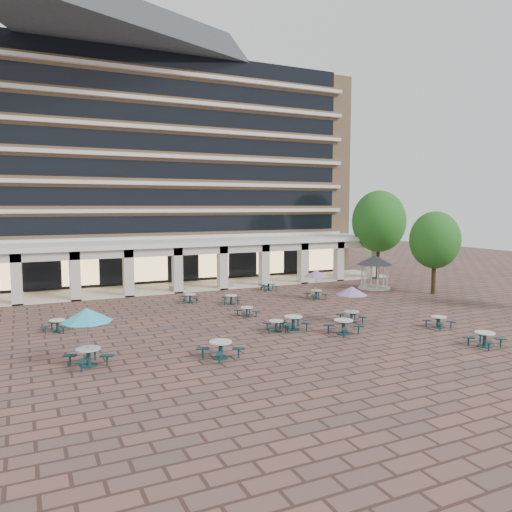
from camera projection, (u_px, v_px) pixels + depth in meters
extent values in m
plane|color=brown|center=(261.00, 319.00, 33.40)|extent=(120.00, 120.00, 0.00)
cube|color=tan|center=(161.00, 175.00, 55.24)|extent=(40.00, 15.00, 22.00)
cube|color=beige|center=(182.00, 237.00, 48.92)|extent=(36.80, 0.50, 0.35)
cube|color=black|center=(181.00, 224.00, 49.00)|extent=(35.20, 0.05, 1.60)
cube|color=beige|center=(182.00, 211.00, 48.66)|extent=(36.80, 0.50, 0.35)
cube|color=black|center=(181.00, 197.00, 48.73)|extent=(35.20, 0.05, 1.60)
cube|color=beige|center=(182.00, 184.00, 48.40)|extent=(36.80, 0.50, 0.35)
cube|color=black|center=(181.00, 170.00, 48.47)|extent=(35.20, 0.05, 1.60)
cube|color=beige|center=(181.00, 157.00, 48.13)|extent=(36.80, 0.50, 0.35)
cube|color=black|center=(180.00, 143.00, 48.21)|extent=(35.20, 0.05, 1.60)
cube|color=beige|center=(181.00, 129.00, 47.87)|extent=(36.80, 0.50, 0.35)
cube|color=black|center=(180.00, 116.00, 47.95)|extent=(35.20, 0.05, 1.60)
cube|color=beige|center=(180.00, 101.00, 47.61)|extent=(36.80, 0.50, 0.35)
cube|color=black|center=(179.00, 88.00, 47.69)|extent=(35.20, 0.05, 1.60)
cube|color=beige|center=(180.00, 73.00, 47.35)|extent=(36.80, 0.50, 0.35)
cube|color=black|center=(179.00, 60.00, 47.42)|extent=(35.20, 0.05, 1.60)
cube|color=white|center=(191.00, 242.00, 46.48)|extent=(42.00, 6.60, 0.40)
cube|color=beige|center=(201.00, 249.00, 43.96)|extent=(42.00, 0.30, 0.90)
cube|color=black|center=(183.00, 265.00, 49.15)|extent=(38.00, 0.15, 3.20)
cube|color=beige|center=(192.00, 286.00, 46.89)|extent=(42.00, 6.00, 0.12)
cube|color=beige|center=(16.00, 279.00, 38.09)|extent=(0.80, 0.80, 4.00)
cube|color=beige|center=(75.00, 276.00, 39.88)|extent=(0.80, 0.80, 4.00)
cube|color=beige|center=(128.00, 273.00, 41.67)|extent=(0.80, 0.80, 4.00)
cube|color=beige|center=(177.00, 270.00, 43.46)|extent=(0.80, 0.80, 4.00)
cube|color=beige|center=(222.00, 267.00, 45.25)|extent=(0.80, 0.80, 4.00)
cube|color=beige|center=(264.00, 265.00, 47.04)|extent=(0.80, 0.80, 4.00)
cube|color=beige|center=(303.00, 263.00, 48.84)|extent=(0.80, 0.80, 4.00)
cube|color=beige|center=(339.00, 261.00, 50.63)|extent=(0.80, 0.80, 4.00)
cube|color=beige|center=(372.00, 259.00, 52.42)|extent=(0.80, 0.80, 4.00)
cube|color=#FFD88C|center=(1.00, 277.00, 42.24)|extent=(3.20, 0.08, 2.40)
cube|color=#FFD88C|center=(81.00, 272.00, 44.96)|extent=(3.20, 0.08, 2.40)
cube|color=#FFD88C|center=(151.00, 268.00, 47.67)|extent=(3.20, 0.08, 2.40)
cube|color=#FFD88C|center=(214.00, 265.00, 50.39)|extent=(3.20, 0.08, 2.40)
cube|color=#FFD88C|center=(270.00, 262.00, 53.11)|extent=(3.20, 0.08, 2.40)
cube|color=#FFD88C|center=(321.00, 259.00, 55.82)|extent=(3.20, 0.08, 2.40)
cylinder|color=#133639|center=(221.00, 358.00, 24.88)|extent=(0.80, 0.80, 0.05)
cylinder|color=#133639|center=(221.00, 351.00, 24.85)|extent=(0.21, 0.21, 0.76)
cylinder|color=silver|center=(221.00, 342.00, 24.80)|extent=(1.15, 1.15, 0.06)
cube|color=#133639|center=(222.00, 343.00, 25.72)|extent=(0.56, 0.71, 0.06)
cylinder|color=#133639|center=(222.00, 348.00, 25.75)|extent=(0.09, 0.09, 0.48)
cube|color=#133639|center=(203.00, 348.00, 24.82)|extent=(0.71, 0.56, 0.06)
cylinder|color=#133639|center=(203.00, 354.00, 24.85)|extent=(0.09, 0.09, 0.48)
cube|color=#133639|center=(219.00, 354.00, 23.94)|extent=(0.56, 0.71, 0.06)
cylinder|color=#133639|center=(220.00, 359.00, 23.97)|extent=(0.09, 0.09, 0.48)
cube|color=#133639|center=(239.00, 348.00, 24.84)|extent=(0.71, 0.56, 0.06)
cylinder|color=#133639|center=(239.00, 353.00, 24.87)|extent=(0.09, 0.09, 0.48)
cylinder|color=#133639|center=(293.00, 329.00, 30.63)|extent=(0.78, 0.78, 0.04)
cylinder|color=#133639|center=(293.00, 324.00, 30.59)|extent=(0.20, 0.20, 0.74)
cylinder|color=silver|center=(293.00, 317.00, 30.55)|extent=(1.11, 1.11, 0.06)
cube|color=#133639|center=(298.00, 319.00, 31.37)|extent=(0.67, 0.63, 0.06)
cylinder|color=#133639|center=(298.00, 323.00, 31.39)|extent=(0.09, 0.09, 0.47)
cube|color=#133639|center=(280.00, 320.00, 30.95)|extent=(0.63, 0.67, 0.06)
cylinder|color=#133639|center=(280.00, 324.00, 30.97)|extent=(0.09, 0.09, 0.47)
cube|color=#133639|center=(288.00, 325.00, 29.80)|extent=(0.67, 0.63, 0.06)
cylinder|color=#133639|center=(288.00, 329.00, 29.82)|extent=(0.09, 0.09, 0.47)
cube|color=#133639|center=(307.00, 323.00, 30.22)|extent=(0.63, 0.67, 0.06)
cylinder|color=#133639|center=(307.00, 327.00, 30.24)|extent=(0.09, 0.09, 0.47)
cylinder|color=#133639|center=(438.00, 327.00, 31.12)|extent=(0.66, 0.66, 0.04)
cylinder|color=#133639|center=(439.00, 323.00, 31.09)|extent=(0.17, 0.17, 0.62)
cylinder|color=silver|center=(439.00, 317.00, 31.05)|extent=(0.94, 0.94, 0.05)
cube|color=#133639|center=(437.00, 319.00, 31.79)|extent=(0.53, 0.57, 0.05)
cylinder|color=#133639|center=(437.00, 322.00, 31.82)|extent=(0.08, 0.08, 0.40)
cube|color=#133639|center=(426.00, 321.00, 31.24)|extent=(0.57, 0.53, 0.05)
cylinder|color=#133639|center=(426.00, 324.00, 31.26)|extent=(0.08, 0.08, 0.40)
cube|color=#133639|center=(440.00, 324.00, 30.37)|extent=(0.53, 0.57, 0.05)
cylinder|color=#133639|center=(440.00, 327.00, 30.39)|extent=(0.08, 0.08, 0.40)
cube|color=#133639|center=(451.00, 322.00, 30.92)|extent=(0.57, 0.53, 0.05)
cylinder|color=#133639|center=(451.00, 325.00, 30.94)|extent=(0.08, 0.08, 0.40)
cylinder|color=#133639|center=(484.00, 346.00, 26.94)|extent=(0.73, 0.73, 0.04)
cylinder|color=#133639|center=(485.00, 340.00, 26.91)|extent=(0.19, 0.19, 0.69)
cylinder|color=silver|center=(485.00, 333.00, 26.86)|extent=(1.05, 1.05, 0.05)
cube|color=#133639|center=(481.00, 334.00, 27.70)|extent=(0.57, 0.64, 0.05)
cylinder|color=#133639|center=(480.00, 339.00, 27.72)|extent=(0.08, 0.08, 0.44)
cube|color=#133639|center=(469.00, 338.00, 27.03)|extent=(0.64, 0.57, 0.05)
cylinder|color=#133639|center=(468.00, 342.00, 27.06)|extent=(0.08, 0.08, 0.44)
cube|color=#133639|center=(489.00, 342.00, 26.09)|extent=(0.57, 0.64, 0.05)
cylinder|color=#133639|center=(489.00, 347.00, 26.12)|extent=(0.08, 0.08, 0.44)
cube|color=#133639|center=(501.00, 339.00, 26.76)|extent=(0.64, 0.57, 0.05)
cylinder|color=#133639|center=(501.00, 343.00, 26.78)|extent=(0.08, 0.08, 0.44)
cylinder|color=#133639|center=(89.00, 365.00, 23.69)|extent=(0.80, 0.80, 0.05)
cylinder|color=#133639|center=(89.00, 358.00, 23.65)|extent=(0.21, 0.21, 0.76)
cylinder|color=silver|center=(88.00, 349.00, 23.61)|extent=(1.15, 1.15, 0.06)
cube|color=#133639|center=(95.00, 350.00, 24.53)|extent=(0.57, 0.71, 0.06)
cylinder|color=#133639|center=(95.00, 355.00, 24.56)|extent=(0.09, 0.09, 0.48)
cube|color=#133639|center=(70.00, 355.00, 23.66)|extent=(0.71, 0.57, 0.06)
cylinder|color=#133639|center=(70.00, 361.00, 23.69)|extent=(0.09, 0.09, 0.48)
cube|color=#133639|center=(81.00, 361.00, 22.75)|extent=(0.57, 0.71, 0.06)
cylinder|color=#133639|center=(82.00, 367.00, 22.78)|extent=(0.09, 0.09, 0.48)
cube|color=#133639|center=(107.00, 356.00, 23.62)|extent=(0.71, 0.57, 0.06)
cylinder|color=#133639|center=(107.00, 361.00, 23.65)|extent=(0.09, 0.09, 0.48)
cylinder|color=gray|center=(88.00, 338.00, 23.55)|extent=(0.06, 0.06, 2.75)
cone|color=#31ABD8|center=(87.00, 315.00, 23.44)|extent=(2.41, 2.41, 0.63)
cylinder|color=#133639|center=(276.00, 331.00, 30.17)|extent=(0.63, 0.63, 0.04)
cylinder|color=#133639|center=(276.00, 327.00, 30.14)|extent=(0.16, 0.16, 0.59)
cylinder|color=silver|center=(276.00, 321.00, 30.10)|extent=(0.90, 0.90, 0.04)
cube|color=#133639|center=(283.00, 323.00, 30.67)|extent=(0.55, 0.44, 0.04)
cylinder|color=#133639|center=(283.00, 326.00, 30.69)|extent=(0.07, 0.07, 0.38)
cube|color=#133639|center=(267.00, 323.00, 30.57)|extent=(0.44, 0.55, 0.04)
cylinder|color=#133639|center=(267.00, 327.00, 30.59)|extent=(0.07, 0.07, 0.38)
cube|color=#133639|center=(269.00, 327.00, 29.59)|extent=(0.55, 0.44, 0.04)
cylinder|color=#133639|center=(269.00, 331.00, 29.61)|extent=(0.07, 0.07, 0.38)
cube|color=#133639|center=(286.00, 327.00, 29.69)|extent=(0.44, 0.55, 0.04)
cylinder|color=#133639|center=(286.00, 330.00, 29.71)|extent=(0.07, 0.07, 0.38)
cylinder|color=#133639|center=(351.00, 322.00, 32.57)|extent=(0.68, 0.68, 0.04)
cylinder|color=#133639|center=(351.00, 317.00, 32.54)|extent=(0.17, 0.17, 0.64)
cylinder|color=silver|center=(351.00, 312.00, 32.50)|extent=(0.97, 0.97, 0.05)
cube|color=#133639|center=(355.00, 314.00, 33.19)|extent=(0.59, 0.54, 0.05)
cylinder|color=#133639|center=(355.00, 317.00, 33.21)|extent=(0.08, 0.08, 0.41)
cube|color=#133639|center=(340.00, 315.00, 32.88)|extent=(0.54, 0.59, 0.05)
cylinder|color=#133639|center=(340.00, 318.00, 32.90)|extent=(0.08, 0.08, 0.41)
cube|color=#133639|center=(348.00, 318.00, 31.86)|extent=(0.59, 0.54, 0.05)
cylinder|color=#133639|center=(348.00, 322.00, 31.89)|extent=(0.08, 0.08, 0.41)
cube|color=#133639|center=(363.00, 317.00, 32.17)|extent=(0.54, 0.59, 0.05)
cylinder|color=#133639|center=(363.00, 320.00, 32.19)|extent=(0.08, 0.08, 0.41)
cylinder|color=gray|center=(352.00, 305.00, 32.45)|extent=(0.05, 0.05, 2.32)
cone|color=#956FB3|center=(352.00, 291.00, 32.36)|extent=(2.03, 2.03, 0.53)
cylinder|color=#133639|center=(343.00, 333.00, 29.62)|extent=(0.79, 0.79, 0.05)
cylinder|color=#133639|center=(343.00, 328.00, 29.58)|extent=(0.20, 0.20, 0.74)
cylinder|color=silver|center=(344.00, 320.00, 29.54)|extent=(1.13, 1.13, 0.06)
cube|color=#133639|center=(343.00, 322.00, 30.44)|extent=(0.60, 0.69, 0.06)
cylinder|color=#133639|center=(343.00, 326.00, 30.46)|extent=(0.09, 0.09, 0.47)
cube|color=#133639|center=(328.00, 325.00, 29.68)|extent=(0.69, 0.60, 0.06)
cylinder|color=#133639|center=(328.00, 329.00, 29.70)|extent=(0.09, 0.09, 0.47)
cube|color=#133639|center=(344.00, 329.00, 28.70)|extent=(0.60, 0.69, 0.06)
cylinder|color=#133639|center=(344.00, 334.00, 28.73)|extent=(0.09, 0.09, 0.47)
cube|color=#133639|center=(359.00, 326.00, 29.46)|extent=(0.69, 0.60, 0.06)
cylinder|color=#133639|center=(358.00, 330.00, 29.49)|extent=(0.09, 0.09, 0.47)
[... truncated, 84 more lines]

